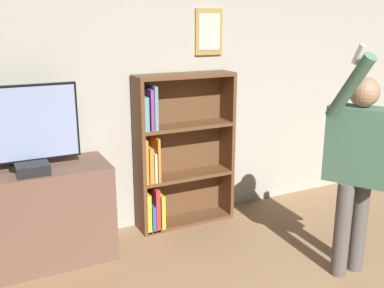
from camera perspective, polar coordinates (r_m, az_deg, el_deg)
name	(u,v)px	position (r m, az deg, el deg)	size (l,w,h in m)	color
wall_back	(167,91)	(4.47, -3.19, 6.76)	(6.35, 0.09, 2.70)	#B2AD9E
tv_ledge	(28,218)	(4.06, -20.05, -8.81)	(1.37, 0.56, 0.85)	brown
television	(18,127)	(3.85, -21.17, 2.05)	(0.95, 0.22, 0.69)	black
game_console	(33,169)	(3.76, -19.58, -3.03)	(0.25, 0.19, 0.09)	black
bookshelf	(175,155)	(4.45, -2.18, -1.43)	(1.00, 0.28, 1.54)	brown
person	(358,159)	(3.72, 20.33, -1.75)	(0.62, 0.57, 1.88)	#56514C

